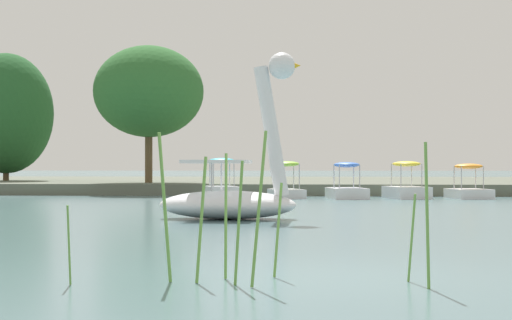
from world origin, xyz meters
TOP-DOWN VIEW (x-y plane):
  - ground_plane at (0.00, 0.00)m, footprint 413.45×413.45m
  - shore_bank_far at (0.00, 38.79)m, footprint 138.95×25.41m
  - swan_boat at (-1.94, 10.57)m, footprint 3.33×1.96m
  - pedal_boat_orange at (5.52, 24.11)m, footprint 1.64×2.22m
  - pedal_boat_yellow at (3.20, 24.03)m, footprint 1.75×2.50m
  - pedal_boat_blue at (0.95, 23.62)m, footprint 1.64×2.49m
  - pedal_boat_lime at (-1.32, 23.94)m, footprint 1.58×2.29m
  - pedal_boat_cyan at (-3.77, 23.75)m, footprint 1.60×2.31m
  - tree_willow_overhanging at (-15.97, 34.04)m, footprint 5.47×5.53m
  - tree_broadleaf_left at (-7.72, 29.39)m, footprint 6.89×6.91m
  - reed_clump_foreground at (-0.57, -0.52)m, footprint 3.68×1.02m

SIDE VIEW (x-z plane):
  - ground_plane at x=0.00m, z-range 0.00..0.00m
  - shore_bank_far at x=0.00m, z-range 0.00..0.47m
  - pedal_boat_orange at x=5.52m, z-range -0.28..1.03m
  - pedal_boat_blue at x=0.95m, z-range -0.28..1.08m
  - pedal_boat_yellow at x=3.20m, z-range -0.27..1.12m
  - pedal_boat_lime at x=-1.32m, z-range -0.27..1.13m
  - pedal_boat_cyan at x=-3.77m, z-range -0.31..1.21m
  - swan_boat at x=-1.94m, z-range -1.23..2.59m
  - reed_clump_foreground at x=-0.57m, z-range -0.11..1.48m
  - tree_willow_overhanging at x=-15.97m, z-range 0.65..7.11m
  - tree_broadleaf_left at x=-7.72m, z-range 1.48..7.60m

